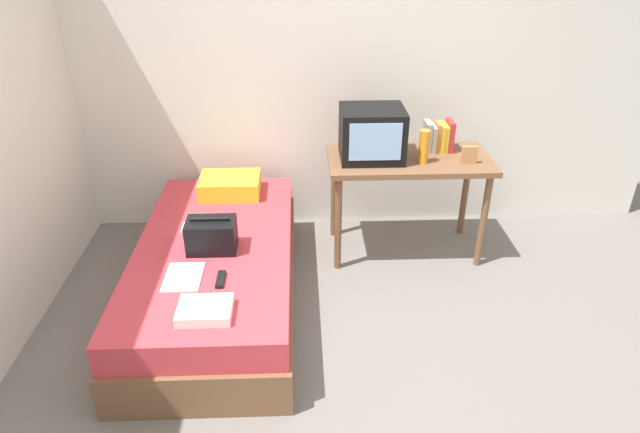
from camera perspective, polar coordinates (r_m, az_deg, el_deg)
name	(u,v)px	position (r m, az deg, el deg)	size (l,w,h in m)	color
ground_plane	(352,391)	(3.16, 3.37, -17.58)	(8.00, 8.00, 0.00)	slate
wall_back	(333,65)	(4.29, 1.36, 15.46)	(5.20, 0.10, 2.60)	silver
bed	(217,273)	(3.69, -10.63, -5.75)	(1.00, 2.00, 0.46)	brown
desk	(408,170)	(4.04, 9.14, 4.78)	(1.16, 0.60, 0.77)	brown
tv	(372,134)	(3.90, 5.40, 8.55)	(0.44, 0.39, 0.36)	black
water_bottle	(424,147)	(3.88, 10.72, 7.12)	(0.07, 0.07, 0.24)	orange
book_row	(438,137)	(4.14, 12.17, 8.11)	(0.20, 0.17, 0.22)	gray
picture_frame	(469,155)	(3.96, 15.22, 6.17)	(0.11, 0.02, 0.13)	#B27F4C
pillow	(230,185)	(4.14, -9.30, 3.20)	(0.44, 0.33, 0.14)	yellow
handbag	(212,235)	(3.44, -11.17, -1.92)	(0.30, 0.20, 0.22)	black
magazine	(183,277)	(3.27, -13.98, -6.10)	(0.21, 0.29, 0.01)	white
remote_dark	(221,279)	(3.19, -10.26, -6.43)	(0.04, 0.16, 0.02)	black
remote_silver	(185,228)	(3.74, -13.77, -1.18)	(0.04, 0.14, 0.02)	#B7B7BC
folded_towel	(205,310)	(2.95, -11.83, -9.50)	(0.28, 0.22, 0.06)	white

